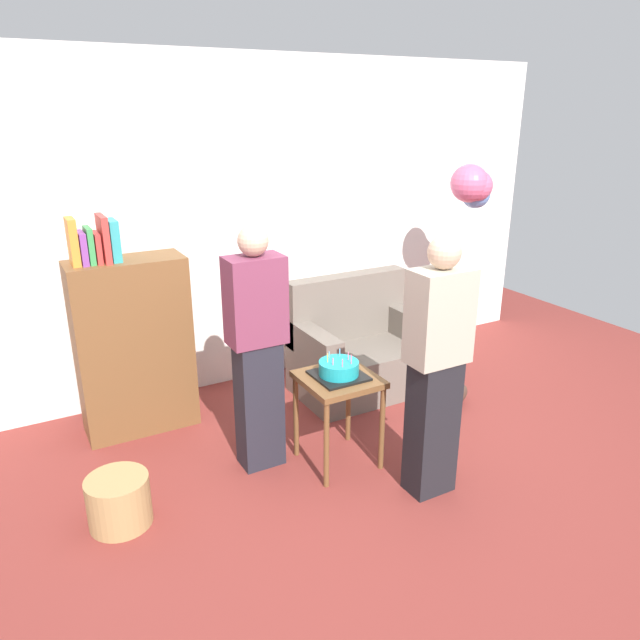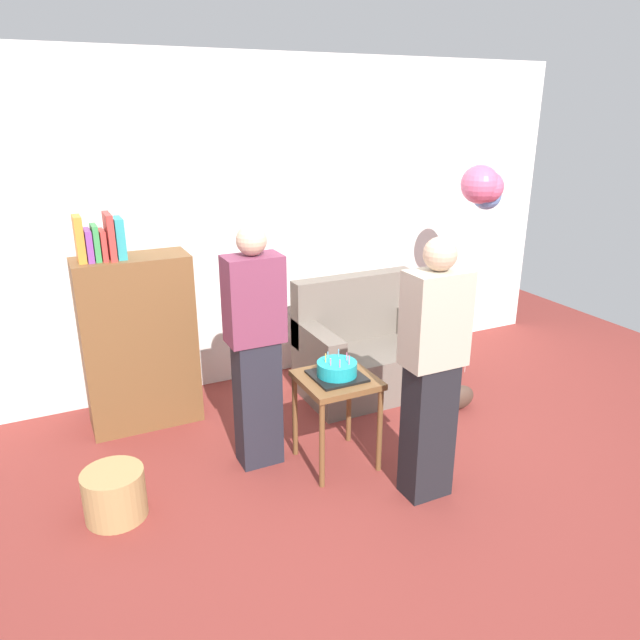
{
  "view_description": "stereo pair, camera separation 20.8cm",
  "coord_description": "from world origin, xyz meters",
  "px_view_note": "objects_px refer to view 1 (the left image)",
  "views": [
    {
      "loc": [
        -1.9,
        -2.59,
        2.3
      ],
      "look_at": [
        -0.07,
        0.69,
        0.95
      ],
      "focal_mm": 33.58,
      "sensor_mm": 36.0,
      "label": 1
    },
    {
      "loc": [
        -1.71,
        -2.69,
        2.3
      ],
      "look_at": [
        -0.07,
        0.69,
        0.95
      ],
      "focal_mm": 33.58,
      "sensor_mm": 36.0,
      "label": 2
    }
  ],
  "objects_px": {
    "birthday_cake": "(339,370)",
    "handbag": "(453,394)",
    "bookshelf": "(133,343)",
    "wicker_basket": "(119,501)",
    "couch": "(359,351)",
    "side_table": "(339,390)",
    "person_holding_cake": "(436,369)",
    "person_blowing_candles": "(257,349)",
    "balloon_bunch": "(473,187)"
  },
  "relations": [
    {
      "from": "couch",
      "to": "wicker_basket",
      "type": "height_order",
      "value": "couch"
    },
    {
      "from": "couch",
      "to": "side_table",
      "type": "distance_m",
      "value": 1.17
    },
    {
      "from": "bookshelf",
      "to": "wicker_basket",
      "type": "distance_m",
      "value": 1.26
    },
    {
      "from": "bookshelf",
      "to": "handbag",
      "type": "distance_m",
      "value": 2.52
    },
    {
      "from": "bookshelf",
      "to": "person_holding_cake",
      "type": "relative_size",
      "value": 0.99
    },
    {
      "from": "side_table",
      "to": "wicker_basket",
      "type": "bearing_deg",
      "value": 177.59
    },
    {
      "from": "side_table",
      "to": "person_holding_cake",
      "type": "relative_size",
      "value": 0.39
    },
    {
      "from": "bookshelf",
      "to": "person_holding_cake",
      "type": "bearing_deg",
      "value": -50.13
    },
    {
      "from": "couch",
      "to": "birthday_cake",
      "type": "bearing_deg",
      "value": -129.49
    },
    {
      "from": "birthday_cake",
      "to": "wicker_basket",
      "type": "height_order",
      "value": "birthday_cake"
    },
    {
      "from": "birthday_cake",
      "to": "person_holding_cake",
      "type": "relative_size",
      "value": 0.2
    },
    {
      "from": "bookshelf",
      "to": "birthday_cake",
      "type": "height_order",
      "value": "bookshelf"
    },
    {
      "from": "birthday_cake",
      "to": "wicker_basket",
      "type": "distance_m",
      "value": 1.53
    },
    {
      "from": "person_blowing_candles",
      "to": "handbag",
      "type": "relative_size",
      "value": 5.82
    },
    {
      "from": "person_blowing_candles",
      "to": "balloon_bunch",
      "type": "height_order",
      "value": "balloon_bunch"
    },
    {
      "from": "person_blowing_candles",
      "to": "person_holding_cake",
      "type": "height_order",
      "value": "same"
    },
    {
      "from": "person_blowing_candles",
      "to": "balloon_bunch",
      "type": "xyz_separation_m",
      "value": [
        2.22,
        0.53,
        0.83
      ]
    },
    {
      "from": "couch",
      "to": "birthday_cake",
      "type": "xyz_separation_m",
      "value": [
        -0.73,
        -0.89,
        0.35
      ]
    },
    {
      "from": "wicker_basket",
      "to": "handbag",
      "type": "xyz_separation_m",
      "value": [
        2.66,
        0.18,
        -0.05
      ]
    },
    {
      "from": "birthday_cake",
      "to": "person_holding_cake",
      "type": "distance_m",
      "value": 0.66
    },
    {
      "from": "birthday_cake",
      "to": "handbag",
      "type": "bearing_deg",
      "value": 11.26
    },
    {
      "from": "bookshelf",
      "to": "wicker_basket",
      "type": "relative_size",
      "value": 4.48
    },
    {
      "from": "wicker_basket",
      "to": "handbag",
      "type": "relative_size",
      "value": 1.29
    },
    {
      "from": "couch",
      "to": "balloon_bunch",
      "type": "relative_size",
      "value": 0.6
    },
    {
      "from": "couch",
      "to": "person_blowing_candles",
      "type": "xyz_separation_m",
      "value": [
        -1.19,
        -0.64,
        0.49
      ]
    },
    {
      "from": "birthday_cake",
      "to": "handbag",
      "type": "relative_size",
      "value": 1.14
    },
    {
      "from": "wicker_basket",
      "to": "balloon_bunch",
      "type": "xyz_separation_m",
      "value": [
        3.19,
        0.72,
        1.51
      ]
    },
    {
      "from": "side_table",
      "to": "person_holding_cake",
      "type": "height_order",
      "value": "person_holding_cake"
    },
    {
      "from": "birthday_cake",
      "to": "balloon_bunch",
      "type": "xyz_separation_m",
      "value": [
        1.76,
        0.78,
        0.98
      ]
    },
    {
      "from": "couch",
      "to": "side_table",
      "type": "bearing_deg",
      "value": -129.49
    },
    {
      "from": "side_table",
      "to": "birthday_cake",
      "type": "xyz_separation_m",
      "value": [
        0.0,
        -0.0,
        0.15
      ]
    },
    {
      "from": "couch",
      "to": "person_holding_cake",
      "type": "height_order",
      "value": "person_holding_cake"
    },
    {
      "from": "couch",
      "to": "bookshelf",
      "type": "relative_size",
      "value": 0.68
    },
    {
      "from": "side_table",
      "to": "handbag",
      "type": "relative_size",
      "value": 2.27
    },
    {
      "from": "wicker_basket",
      "to": "birthday_cake",
      "type": "bearing_deg",
      "value": -2.41
    },
    {
      "from": "couch",
      "to": "person_blowing_candles",
      "type": "bearing_deg",
      "value": -151.74
    },
    {
      "from": "couch",
      "to": "birthday_cake",
      "type": "height_order",
      "value": "couch"
    },
    {
      "from": "person_blowing_candles",
      "to": "wicker_basket",
      "type": "height_order",
      "value": "person_blowing_candles"
    },
    {
      "from": "person_blowing_candles",
      "to": "wicker_basket",
      "type": "relative_size",
      "value": 4.53
    },
    {
      "from": "bookshelf",
      "to": "handbag",
      "type": "height_order",
      "value": "bookshelf"
    },
    {
      "from": "handbag",
      "to": "balloon_bunch",
      "type": "relative_size",
      "value": 0.15
    },
    {
      "from": "couch",
      "to": "handbag",
      "type": "xyz_separation_m",
      "value": [
        0.5,
        -0.64,
        -0.24
      ]
    },
    {
      "from": "wicker_basket",
      "to": "balloon_bunch",
      "type": "relative_size",
      "value": 0.19
    },
    {
      "from": "birthday_cake",
      "to": "wicker_basket",
      "type": "xyz_separation_m",
      "value": [
        -1.43,
        0.06,
        -0.54
      ]
    },
    {
      "from": "couch",
      "to": "handbag",
      "type": "distance_m",
      "value": 0.85
    },
    {
      "from": "couch",
      "to": "balloon_bunch",
      "type": "distance_m",
      "value": 1.68
    },
    {
      "from": "person_blowing_candles",
      "to": "bookshelf",
      "type": "bearing_deg",
      "value": 106.19
    },
    {
      "from": "bookshelf",
      "to": "side_table",
      "type": "xyz_separation_m",
      "value": [
        1.06,
        -1.14,
        -0.14
      ]
    },
    {
      "from": "person_holding_cake",
      "to": "handbag",
      "type": "height_order",
      "value": "person_holding_cake"
    },
    {
      "from": "side_table",
      "to": "birthday_cake",
      "type": "height_order",
      "value": "birthday_cake"
    }
  ]
}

